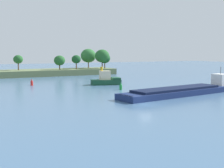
# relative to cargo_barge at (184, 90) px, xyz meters

# --- Properties ---
(ground_plane) EXTENTS (400.00, 400.00, 0.00)m
(ground_plane) POSITION_rel_cargo_barge_xyz_m (-14.77, -6.69, -0.96)
(ground_plane) COLOR #476B8E
(treeline_island) EXTENTS (50.45, 15.07, 10.88)m
(treeline_island) POSITION_rel_cargo_barge_xyz_m (-4.50, 68.73, 2.07)
(treeline_island) COLOR #66754C
(treeline_island) RESTS_ON ground
(cargo_barge) EXTENTS (33.14, 10.13, 5.86)m
(cargo_barge) POSITION_rel_cargo_barge_xyz_m (0.00, 0.00, 0.00)
(cargo_barge) COLOR navy
(cargo_barge) RESTS_ON ground
(tugboat) EXTENTS (9.14, 5.79, 5.25)m
(tugboat) POSITION_rel_cargo_barge_xyz_m (-6.13, 26.52, 0.41)
(tugboat) COLOR #19472D
(tugboat) RESTS_ON ground
(channel_buoy_red) EXTENTS (0.70, 0.70, 1.90)m
(channel_buoy_red) POSITION_rel_cargo_barge_xyz_m (-25.97, 34.26, -0.15)
(channel_buoy_red) COLOR red
(channel_buoy_red) RESTS_ON ground
(channel_buoy_green) EXTENTS (0.70, 0.70, 1.90)m
(channel_buoy_green) POSITION_rel_cargo_barge_xyz_m (-8.33, 14.02, -0.15)
(channel_buoy_green) COLOR green
(channel_buoy_green) RESTS_ON ground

